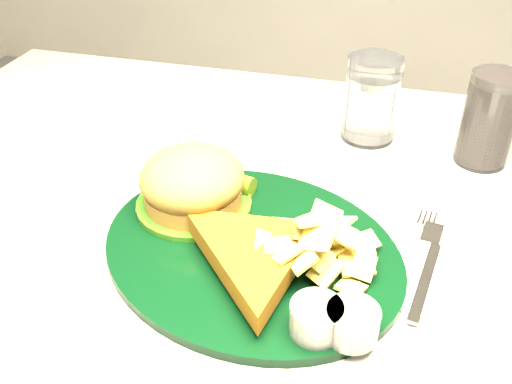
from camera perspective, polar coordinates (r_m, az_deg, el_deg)
dinner_plate at (r=0.60m, az=-0.51°, el=-3.36°), size 0.43×0.40×0.08m
water_glass at (r=0.83m, az=11.46°, el=9.09°), size 0.10×0.10×0.12m
cola_glass at (r=0.81m, az=22.28°, el=6.73°), size 0.08×0.08×0.13m
fork_napkin at (r=0.62m, az=16.56°, el=-7.94°), size 0.15×0.18×0.01m
wrapped_straw at (r=0.77m, az=4.33°, el=2.65°), size 0.23×0.12×0.01m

